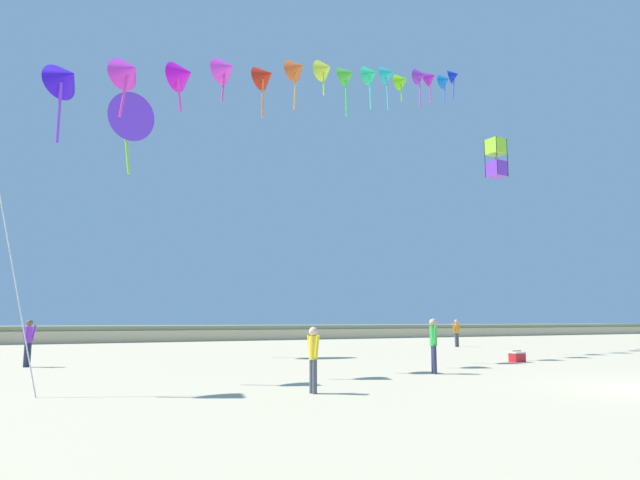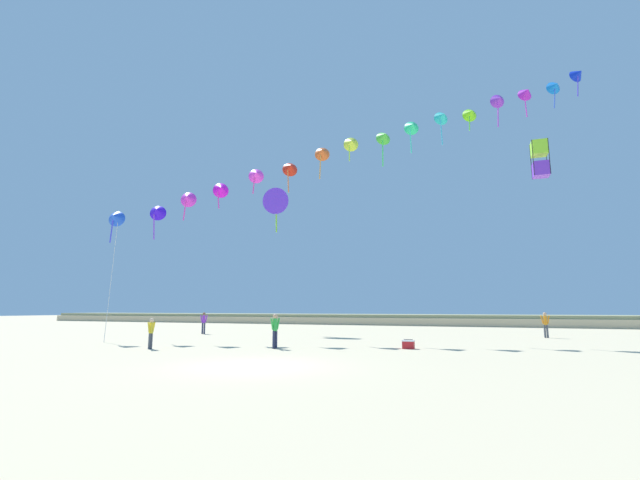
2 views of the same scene
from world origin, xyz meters
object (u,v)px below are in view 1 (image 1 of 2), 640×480
Objects in this scene: person_far_left at (433,342)px; large_kite_low_lead at (496,158)px; person_near_left at (457,331)px; person_near_right at (28,340)px; person_mid_center at (313,355)px; beach_cooler at (517,357)px; large_kite_mid_trail at (128,118)px.

large_kite_low_lead is at bearing 36.49° from person_far_left.
person_near_left is 25.27m from person_near_right.
person_mid_center is 2.62× the size of beach_cooler.
large_kite_mid_trail is at bearing 170.00° from large_kite_low_lead.
person_far_left is 0.73× the size of large_kite_low_lead.
large_kite_low_lead reaches higher than person_near_right.
person_mid_center is (-19.23, -16.57, -0.13)m from person_near_left.
person_near_left is 3.01× the size of beach_cooler.
person_near_right is 14.41m from person_far_left.
person_far_left is (5.65, 2.52, 0.12)m from person_mid_center.
beach_cooler is (11.91, 4.90, -0.66)m from person_mid_center.
beach_cooler is at bearing -122.10° from person_near_left.
person_near_left is at bearing 40.76° from person_mid_center.
large_kite_mid_trail is (-7.34, 13.81, 10.57)m from person_far_left.
large_kite_low_lead is at bearing 33.18° from person_mid_center.
large_kite_low_lead is (24.85, 1.03, 10.52)m from person_near_right.
person_far_left is 0.42× the size of large_kite_mid_trail.
person_far_left reaches higher than beach_cooler.
person_near_left reaches higher than person_near_right.
person_mid_center reaches higher than beach_cooler.
person_near_right is at bearing 159.02° from beach_cooler.
person_mid_center is 0.88× the size of person_far_left.
person_near_left is 1.15× the size of person_mid_center.
person_near_left is at bearing 0.67° from large_kite_mid_trail.
person_near_left is 1.02× the size of person_near_right.
person_near_left is 23.44m from large_kite_mid_trail.
beach_cooler is at bearing -133.78° from large_kite_low_lead.
large_kite_mid_trail reaches higher than person_mid_center.
person_near_right is at bearing 140.97° from person_far_left.
person_far_left is (-13.58, -14.05, -0.01)m from person_near_left.
large_kite_low_lead is 15.55m from beach_cooler.
large_kite_low_lead is at bearing -88.84° from person_near_left.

